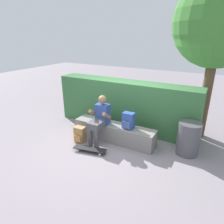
{
  "coord_description": "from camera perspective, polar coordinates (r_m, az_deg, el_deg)",
  "views": [
    {
      "loc": [
        2.19,
        -3.68,
        2.58
      ],
      "look_at": [
        -0.16,
        0.55,
        0.69
      ],
      "focal_mm": 31.64,
      "sensor_mm": 36.0,
      "label": 1
    }
  ],
  "objects": [
    {
      "name": "hedge_row",
      "position": [
        5.75,
        3.68,
        2.12
      ],
      "size": [
        4.16,
        0.61,
        1.39
      ],
      "color": "#36693A",
      "rests_on": "ground"
    },
    {
      "name": "tree_behind_bench",
      "position": [
        5.41,
        28.53,
        21.61
      ],
      "size": [
        2.05,
        2.05,
        3.88
      ],
      "color": "brown",
      "rests_on": "ground"
    },
    {
      "name": "trash_bin",
      "position": [
        4.85,
        21.2,
        -7.16
      ],
      "size": [
        0.51,
        0.51,
        0.77
      ],
      "color": "#4C4C51",
      "rests_on": "ground"
    },
    {
      "name": "person_skater",
      "position": [
        4.96,
        -3.56,
        -1.73
      ],
      "size": [
        0.49,
        0.62,
        1.19
      ],
      "color": "#2D4793",
      "rests_on": "ground"
    },
    {
      "name": "ground_plane",
      "position": [
        5.0,
        -1.5,
        -9.78
      ],
      "size": [
        24.0,
        24.0,
        0.0
      ],
      "primitive_type": "plane",
      "color": "gray"
    },
    {
      "name": "bench_main",
      "position": [
        5.17,
        0.55,
        -5.85
      ],
      "size": [
        2.18,
        0.45,
        0.44
      ],
      "color": "gray",
      "rests_on": "ground"
    },
    {
      "name": "backpack_on_ground",
      "position": [
        5.19,
        -9.27,
        -6.41
      ],
      "size": [
        0.28,
        0.23,
        0.4
      ],
      "color": "#A37A47",
      "rests_on": "ground"
    },
    {
      "name": "backpack_on_bench",
      "position": [
        4.82,
        4.74,
        -2.54
      ],
      "size": [
        0.28,
        0.23,
        0.4
      ],
      "color": "#2D4C99",
      "rests_on": "bench_main"
    },
    {
      "name": "skateboard_near_person",
      "position": [
        4.77,
        -6.41,
        -10.53
      ],
      "size": [
        0.82,
        0.36,
        0.09
      ],
      "color": "black",
      "rests_on": "ground"
    }
  ]
}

